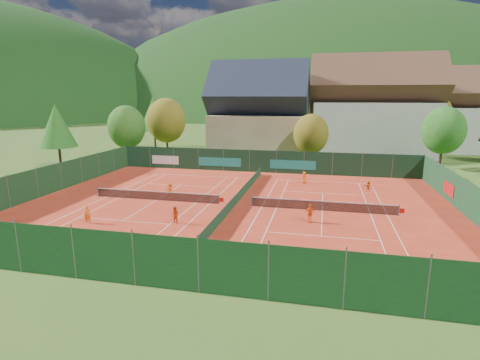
% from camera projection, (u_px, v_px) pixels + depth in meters
% --- Properties ---
extents(ground, '(600.00, 600.00, 0.00)m').
position_uv_depth(ground, '(235.00, 205.00, 35.18)').
color(ground, '#37581B').
rests_on(ground, ground).
extents(clay_pad, '(40.00, 32.00, 0.01)m').
position_uv_depth(clay_pad, '(235.00, 205.00, 35.17)').
color(clay_pad, red).
rests_on(clay_pad, ground).
extents(court_markings_left, '(11.03, 23.83, 0.00)m').
position_uv_depth(court_markings_left, '(157.00, 200.00, 36.87)').
color(court_markings_left, white).
rests_on(court_markings_left, ground).
extents(court_markings_right, '(11.03, 23.83, 0.00)m').
position_uv_depth(court_markings_right, '(322.00, 211.00, 33.47)').
color(court_markings_right, white).
rests_on(court_markings_right, ground).
extents(tennis_net_left, '(13.30, 0.10, 1.02)m').
position_uv_depth(tennis_net_left, '(158.00, 195.00, 36.73)').
color(tennis_net_left, '#59595B').
rests_on(tennis_net_left, ground).
extents(tennis_net_right, '(13.30, 0.10, 1.02)m').
position_uv_depth(tennis_net_right, '(324.00, 205.00, 33.33)').
color(tennis_net_right, '#59595B').
rests_on(tennis_net_right, ground).
extents(court_divider, '(0.03, 28.80, 1.00)m').
position_uv_depth(court_divider, '(235.00, 200.00, 35.07)').
color(court_divider, '#163D24').
rests_on(court_divider, ground).
extents(fence_north, '(40.00, 0.10, 3.00)m').
position_uv_depth(fence_north, '(259.00, 162.00, 50.18)').
color(fence_north, '#12321E').
rests_on(fence_north, ground).
extents(fence_south, '(40.00, 0.04, 3.00)m').
position_uv_depth(fence_south, '(165.00, 262.00, 19.61)').
color(fence_south, '#153C1C').
rests_on(fence_south, ground).
extents(fence_west, '(0.04, 32.00, 3.00)m').
position_uv_depth(fence_west, '(49.00, 180.00, 39.10)').
color(fence_west, '#163C1D').
rests_on(fence_west, ground).
extents(fence_east, '(0.09, 32.00, 3.00)m').
position_uv_depth(fence_east, '(473.00, 203.00, 30.65)').
color(fence_east, '#14381D').
rests_on(fence_east, ground).
extents(chalet, '(16.20, 12.00, 16.00)m').
position_uv_depth(chalet, '(259.00, 117.00, 62.94)').
color(chalet, beige).
rests_on(chalet, ground).
extents(hotel_block_a, '(21.60, 11.00, 17.25)m').
position_uv_depth(hotel_block_a, '(373.00, 112.00, 64.44)').
color(hotel_block_a, silver).
rests_on(hotel_block_a, ground).
extents(hotel_block_b, '(17.28, 10.00, 15.50)m').
position_uv_depth(hotel_block_b, '(447.00, 115.00, 69.25)').
color(hotel_block_b, silver).
rests_on(hotel_block_b, ground).
extents(tree_west_front, '(5.72, 5.72, 8.69)m').
position_uv_depth(tree_west_front, '(127.00, 127.00, 57.72)').
color(tree_west_front, '#462E19').
rests_on(tree_west_front, ground).
extents(tree_west_mid, '(6.44, 6.44, 9.78)m').
position_uv_depth(tree_west_mid, '(166.00, 121.00, 62.44)').
color(tree_west_mid, '#492F1A').
rests_on(tree_west_mid, ground).
extents(tree_west_back, '(5.60, 5.60, 10.00)m').
position_uv_depth(tree_west_back, '(154.00, 114.00, 71.19)').
color(tree_west_back, '#482919').
rests_on(tree_west_back, ground).
extents(tree_center, '(5.01, 5.01, 7.60)m').
position_uv_depth(tree_center, '(311.00, 134.00, 53.82)').
color(tree_center, '#49321A').
rests_on(tree_center, ground).
extents(tree_east_front, '(5.72, 5.72, 8.69)m').
position_uv_depth(tree_east_front, '(444.00, 131.00, 51.75)').
color(tree_east_front, '#442718').
rests_on(tree_east_front, ground).
extents(tree_west_side, '(5.04, 5.04, 9.00)m').
position_uv_depth(tree_west_side, '(57.00, 126.00, 51.24)').
color(tree_west_side, '#4D2C1B').
rests_on(tree_west_side, ground).
extents(tree_east_back, '(7.15, 7.15, 10.86)m').
position_uv_depth(tree_east_back, '(430.00, 115.00, 66.27)').
color(tree_east_back, '#442818').
rests_on(tree_east_back, ground).
extents(mountain_backdrop, '(820.00, 530.00, 242.00)m').
position_uv_depth(mountain_backdrop, '(352.00, 169.00, 260.12)').
color(mountain_backdrop, black).
rests_on(mountain_backdrop, ground).
extents(ball_hopper, '(0.34, 0.34, 0.80)m').
position_uv_depth(ball_hopper, '(369.00, 262.00, 21.78)').
color(ball_hopper, slate).
rests_on(ball_hopper, ground).
extents(loose_ball_0, '(0.07, 0.07, 0.07)m').
position_uv_depth(loose_ball_0, '(128.00, 233.00, 28.04)').
color(loose_ball_0, '#CCD833').
rests_on(loose_ball_0, ground).
extents(loose_ball_1, '(0.07, 0.07, 0.07)m').
position_uv_depth(loose_ball_1, '(243.00, 236.00, 27.39)').
color(loose_ball_1, '#CCD833').
rests_on(loose_ball_1, ground).
extents(loose_ball_2, '(0.07, 0.07, 0.07)m').
position_uv_depth(loose_ball_2, '(240.00, 197.00, 38.02)').
color(loose_ball_2, '#CCD833').
rests_on(loose_ball_2, ground).
extents(loose_ball_3, '(0.07, 0.07, 0.07)m').
position_uv_depth(loose_ball_3, '(190.00, 189.00, 41.29)').
color(loose_ball_3, '#CCD833').
rests_on(loose_ball_3, ground).
extents(player_left_near, '(0.63, 0.52, 1.47)m').
position_uv_depth(player_left_near, '(87.00, 214.00, 30.07)').
color(player_left_near, orange).
rests_on(player_left_near, ground).
extents(player_left_mid, '(0.81, 0.70, 1.42)m').
position_uv_depth(player_left_mid, '(175.00, 215.00, 29.97)').
color(player_left_mid, '#CD3F12').
rests_on(player_left_mid, ground).
extents(player_left_far, '(1.07, 0.73, 1.52)m').
position_uv_depth(player_left_far, '(170.00, 190.00, 37.76)').
color(player_left_far, orange).
rests_on(player_left_far, ground).
extents(player_right_near, '(0.96, 0.84, 1.56)m').
position_uv_depth(player_right_near, '(310.00, 213.00, 30.23)').
color(player_right_near, '#EA5614').
rests_on(player_right_near, ground).
extents(player_right_far_a, '(0.81, 0.73, 1.40)m').
position_uv_depth(player_right_far_a, '(304.00, 178.00, 43.89)').
color(player_right_far_a, orange).
rests_on(player_right_far_a, ground).
extents(player_right_far_b, '(1.15, 0.58, 1.19)m').
position_uv_depth(player_right_far_b, '(368.00, 186.00, 40.01)').
color(player_right_far_b, '#D85E13').
rests_on(player_right_far_b, ground).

